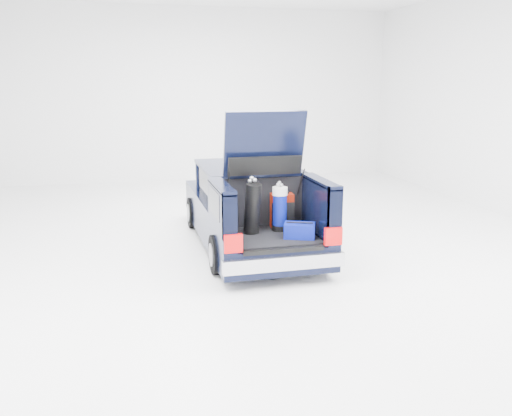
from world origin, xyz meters
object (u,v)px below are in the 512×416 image
object	(u,v)px
car	(248,208)
black_golf_bag	(253,208)
red_suitcase	(282,211)
blue_golf_bag	(280,208)
blue_duffel	(299,230)

from	to	relation	value
car	black_golf_bag	bearing A→B (deg)	-100.32
car	red_suitcase	distance (m)	1.24
red_suitcase	black_golf_bag	distance (m)	0.60
red_suitcase	blue_golf_bag	distance (m)	0.20
car	red_suitcase	size ratio (longest dim) A/B	7.93
car	red_suitcase	world-z (taller)	car
car	red_suitcase	xyz separation A→B (m)	(0.28, -1.19, 0.20)
blue_golf_bag	red_suitcase	bearing A→B (deg)	69.66
blue_golf_bag	car	bearing A→B (deg)	105.72
car	blue_golf_bag	distance (m)	1.40
red_suitcase	blue_golf_bag	size ratio (longest dim) A/B	0.74
car	blue_golf_bag	xyz separation A→B (m)	(0.20, -1.36, 0.29)
black_golf_bag	blue_duffel	world-z (taller)	black_golf_bag
red_suitcase	blue_duffel	xyz separation A→B (m)	(0.09, -0.62, -0.17)
blue_golf_bag	blue_duffel	size ratio (longest dim) A/B	1.47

